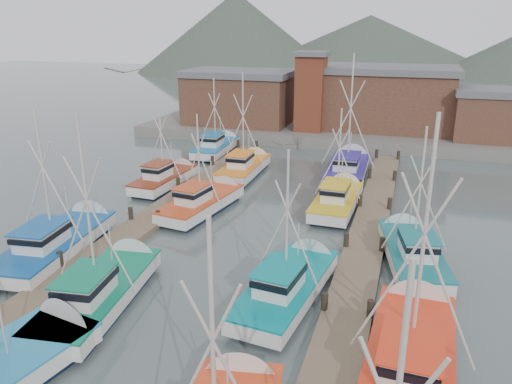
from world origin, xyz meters
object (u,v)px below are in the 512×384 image
(lookout_tower, at_px, (311,91))
(boat_4, at_px, (105,288))
(boat_8, at_px, (205,201))
(boat_12, at_px, (246,167))

(lookout_tower, xyz_separation_m, boat_4, (-2.12, -36.81, -4.87))
(boat_8, bearing_deg, lookout_tower, 92.65)
(boat_4, relative_size, boat_12, 1.04)
(boat_4, distance_m, boat_12, 22.11)
(boat_12, bearing_deg, lookout_tower, 79.40)
(boat_4, xyz_separation_m, boat_8, (-0.29, 12.73, -0.01))
(lookout_tower, bearing_deg, boat_4, -93.29)
(lookout_tower, xyz_separation_m, boat_8, (-2.41, -24.08, -4.87))
(lookout_tower, height_order, boat_12, lookout_tower)
(boat_4, bearing_deg, boat_12, 83.89)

